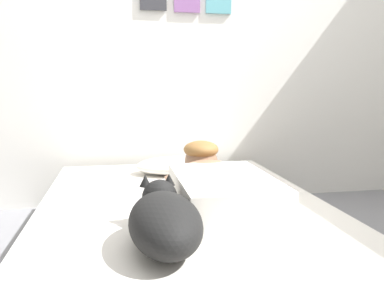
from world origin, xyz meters
name	(u,v)px	position (x,y,z in m)	size (l,w,h in m)	color
ground_plane	(237,284)	(0.00, 0.00, 0.00)	(12.02, 12.02, 0.00)	gray
back_wall	(186,41)	(0.00, 1.42, 1.25)	(4.01, 0.12, 2.50)	silver
bed	(184,235)	(-0.21, 0.23, 0.16)	(1.46, 2.09, 0.33)	#4C4742
pillow	(175,165)	(-0.16, 0.91, 0.39)	(0.52, 0.32, 0.11)	white
person_lying	(216,184)	(-0.06, 0.17, 0.44)	(0.43, 0.92, 0.27)	silver
dog	(164,219)	(-0.37, -0.28, 0.43)	(0.26, 0.57, 0.21)	black
coffee_cup	(205,176)	(-0.02, 0.63, 0.37)	(0.12, 0.09, 0.07)	#D84C47
cell_phone	(199,203)	(-0.14, 0.21, 0.34)	(0.07, 0.14, 0.01)	black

